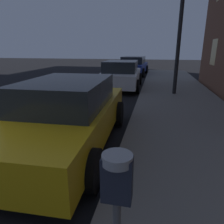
{
  "coord_description": "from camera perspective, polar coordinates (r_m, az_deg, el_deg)",
  "views": [
    {
      "loc": [
        4.61,
        -1.45,
        2.04
      ],
      "look_at": [
        4.12,
        0.88,
        1.29
      ],
      "focal_mm": 32.61,
      "sensor_mm": 36.0,
      "label": 1
    }
  ],
  "objects": [
    {
      "name": "parking_meter",
      "position": [
        1.41,
        1.37,
        -22.91
      ],
      "size": [
        0.19,
        0.19,
        1.28
      ],
      "color": "#59595B",
      "rests_on": "sidewalk"
    },
    {
      "name": "car_yellow_cab",
      "position": [
        4.41,
        -12.26,
        -0.53
      ],
      "size": [
        2.12,
        4.48,
        1.43
      ],
      "color": "gold",
      "rests_on": "ground"
    },
    {
      "name": "car_white",
      "position": [
        10.93,
        2.59,
        10.41
      ],
      "size": [
        2.15,
        4.24,
        1.43
      ],
      "color": "silver",
      "rests_on": "ground"
    },
    {
      "name": "car_blue",
      "position": [
        16.77,
        5.98,
        12.77
      ],
      "size": [
        2.27,
        4.37,
        1.43
      ],
      "color": "navy",
      "rests_on": "ground"
    },
    {
      "name": "street_lamp",
      "position": [
        9.36,
        19.18,
        27.46
      ],
      "size": [
        0.44,
        0.44,
        5.54
      ],
      "color": "black",
      "rests_on": "sidewalk"
    }
  ]
}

